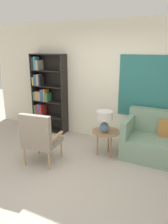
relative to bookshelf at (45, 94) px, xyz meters
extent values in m
plane|color=#B2A899|center=(1.54, -1.85, -0.97)|extent=(14.00, 14.00, 0.00)
cube|color=silver|center=(1.54, 0.18, 0.38)|extent=(6.40, 0.06, 2.70)
cube|color=#286B66|center=(2.44, 0.14, 0.35)|extent=(1.08, 0.02, 1.30)
cube|color=black|center=(-0.32, 0.00, 0.01)|extent=(0.02, 0.30, 1.96)
cube|color=black|center=(0.58, 0.00, 0.01)|extent=(0.02, 0.30, 1.96)
cube|color=black|center=(0.13, 0.00, 0.98)|extent=(0.91, 0.30, 0.02)
cube|color=black|center=(0.13, 0.00, -0.96)|extent=(0.91, 0.30, 0.02)
cube|color=black|center=(0.13, 0.15, 0.01)|extent=(0.91, 0.01, 1.96)
cube|color=black|center=(0.13, 0.00, -0.57)|extent=(0.91, 0.30, 0.02)
cube|color=#7A338C|center=(-0.26, -0.03, -0.83)|extent=(0.07, 0.22, 0.24)
cube|color=gold|center=(-0.18, -0.03, -0.84)|extent=(0.07, 0.22, 0.22)
cube|color=#7A338C|center=(-0.10, -0.05, -0.84)|extent=(0.06, 0.17, 0.21)
cube|color=black|center=(0.13, 0.00, -0.18)|extent=(0.91, 0.30, 0.02)
cube|color=#338C4C|center=(-0.28, -0.05, -0.44)|extent=(0.04, 0.17, 0.24)
cube|color=red|center=(-0.22, -0.04, -0.43)|extent=(0.05, 0.21, 0.27)
cube|color=#2D56A8|center=(-0.15, -0.04, -0.41)|extent=(0.06, 0.20, 0.30)
cube|color=red|center=(-0.09, -0.02, -0.42)|extent=(0.06, 0.24, 0.28)
cube|color=black|center=(0.13, 0.00, 0.20)|extent=(0.91, 0.30, 0.02)
cube|color=teal|center=(-0.27, -0.02, -0.07)|extent=(0.05, 0.24, 0.22)
cube|color=orange|center=(-0.20, -0.02, -0.06)|extent=(0.08, 0.24, 0.23)
cube|color=gray|center=(-0.11, -0.02, -0.06)|extent=(0.08, 0.23, 0.24)
cube|color=#2D56A8|center=(-0.02, -0.04, -0.03)|extent=(0.08, 0.20, 0.29)
cube|color=orange|center=(0.05, -0.04, -0.02)|extent=(0.05, 0.20, 0.31)
cube|color=#338C4C|center=(0.11, -0.03, -0.07)|extent=(0.06, 0.21, 0.21)
cube|color=black|center=(0.13, 0.00, 0.59)|extent=(0.91, 0.30, 0.02)
cube|color=gold|center=(-0.28, -0.01, 0.32)|extent=(0.04, 0.25, 0.20)
cube|color=#2D56A8|center=(-0.21, -0.03, 0.35)|extent=(0.07, 0.21, 0.27)
cube|color=gray|center=(-0.13, -0.05, 0.35)|extent=(0.07, 0.17, 0.28)
cube|color=black|center=(-0.06, -0.05, 0.34)|extent=(0.04, 0.17, 0.25)
cube|color=black|center=(-0.26, -0.05, 0.76)|extent=(0.08, 0.17, 0.31)
cube|color=teal|center=(-0.19, -0.05, 0.76)|extent=(0.06, 0.18, 0.32)
cube|color=gray|center=(-0.12, -0.02, 0.72)|extent=(0.07, 0.24, 0.24)
cylinder|color=#8C6B4C|center=(0.51, 0.00, 0.70)|extent=(0.07, 0.07, 0.19)
cylinder|color=tan|center=(1.17, -1.13, -0.79)|extent=(0.04, 0.04, 0.36)
cylinder|color=tan|center=(0.66, -1.20, -0.79)|extent=(0.04, 0.04, 0.36)
cylinder|color=tan|center=(1.24, -1.64, -0.79)|extent=(0.04, 0.04, 0.36)
cylinder|color=tan|center=(0.73, -1.70, -0.79)|extent=(0.04, 0.04, 0.36)
cube|color=gray|center=(0.95, -1.42, -0.57)|extent=(0.66, 0.66, 0.08)
cube|color=gray|center=(0.98, -1.66, -0.24)|extent=(0.60, 0.17, 0.56)
cube|color=tan|center=(1.22, -1.38, -0.43)|extent=(0.12, 0.53, 0.04)
cube|color=tan|center=(0.68, -1.45, -0.43)|extent=(0.12, 0.53, 0.04)
cube|color=gray|center=(3.03, -0.33, -0.76)|extent=(1.60, 0.85, 0.42)
cube|color=gray|center=(2.29, -0.33, -0.38)|extent=(0.12, 0.85, 0.35)
cube|color=#B27538|center=(3.03, -0.15, -0.38)|extent=(0.36, 0.12, 0.34)
cylinder|color=#99704C|center=(1.92, -0.64, -0.46)|extent=(0.55, 0.55, 0.02)
cylinder|color=#99704C|center=(1.92, -0.48, -0.72)|extent=(0.03, 0.03, 0.49)
cylinder|color=#99704C|center=(1.78, -0.72, -0.72)|extent=(0.03, 0.03, 0.49)
cylinder|color=#99704C|center=(2.06, -0.72, -0.72)|extent=(0.03, 0.03, 0.49)
ellipsoid|color=slate|center=(1.91, -0.72, -0.35)|extent=(0.18, 0.18, 0.21)
cylinder|color=tan|center=(1.91, -0.72, -0.21)|extent=(0.02, 0.02, 0.06)
cylinder|color=beige|center=(1.91, -0.72, -0.10)|extent=(0.32, 0.32, 0.17)
camera|label=1|loc=(3.33, -4.45, 1.17)|focal=35.00mm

